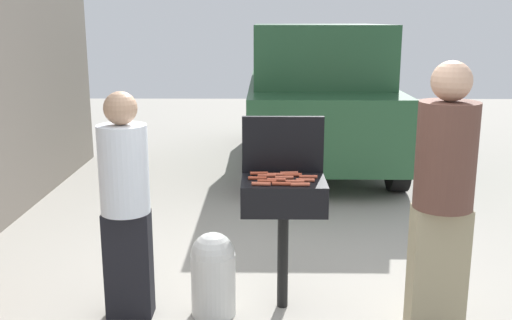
{
  "coord_description": "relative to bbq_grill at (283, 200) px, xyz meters",
  "views": [
    {
      "loc": [
        -0.14,
        -3.93,
        2.08
      ],
      "look_at": [
        -0.19,
        0.6,
        1.0
      ],
      "focal_mm": 41.45,
      "sensor_mm": 36.0,
      "label": 1
    }
  ],
  "objects": [
    {
      "name": "hot_dog_11",
      "position": [
        -0.12,
        0.07,
        0.16
      ],
      "size": [
        0.13,
        0.03,
        0.03
      ],
      "primitive_type": "cylinder",
      "rotation": [
        0.0,
        1.57,
        0.07
      ],
      "color": "#B74C33",
      "rests_on": "bbq_grill"
    },
    {
      "name": "propane_tank",
      "position": [
        -0.5,
        -0.12,
        -0.51
      ],
      "size": [
        0.32,
        0.32,
        0.62
      ],
      "color": "silver",
      "rests_on": "ground"
    },
    {
      "name": "hot_dog_12",
      "position": [
        0.15,
        -0.05,
        0.16
      ],
      "size": [
        0.13,
        0.03,
        0.03
      ],
      "primitive_type": "cylinder",
      "rotation": [
        0.0,
        1.57,
        -0.03
      ],
      "color": "#C6593D",
      "rests_on": "bbq_grill"
    },
    {
      "name": "parked_minivan",
      "position": [
        0.63,
        4.55,
        0.2
      ],
      "size": [
        2.04,
        4.41,
        2.02
      ],
      "rotation": [
        0.0,
        0.0,
        3.14
      ],
      "color": "#234C2D",
      "rests_on": "ground"
    },
    {
      "name": "hot_dog_9",
      "position": [
        -0.02,
        -0.15,
        0.16
      ],
      "size": [
        0.13,
        0.04,
        0.03
      ],
      "primitive_type": "cylinder",
      "rotation": [
        0.0,
        1.57,
        -0.07
      ],
      "color": "#AD4228",
      "rests_on": "bbq_grill"
    },
    {
      "name": "person_right",
      "position": [
        1.03,
        -0.33,
        0.17
      ],
      "size": [
        0.39,
        0.39,
        1.84
      ],
      "rotation": [
        0.0,
        0.0,
        3.19
      ],
      "color": "gray",
      "rests_on": "ground"
    },
    {
      "name": "hot_dog_4",
      "position": [
        -0.19,
        -0.0,
        0.16
      ],
      "size": [
        0.13,
        0.03,
        0.03
      ],
      "primitive_type": "cylinder",
      "rotation": [
        0.0,
        1.57,
        -0.05
      ],
      "color": "#AD4228",
      "rests_on": "bbq_grill"
    },
    {
      "name": "hot_dog_8",
      "position": [
        -0.17,
        0.13,
        0.16
      ],
      "size": [
        0.13,
        0.03,
        0.03
      ],
      "primitive_type": "cylinder",
      "rotation": [
        0.0,
        1.57,
        0.03
      ],
      "color": "#AD4228",
      "rests_on": "bbq_grill"
    },
    {
      "name": "hot_dog_6",
      "position": [
        0.18,
        0.04,
        0.16
      ],
      "size": [
        0.13,
        0.03,
        0.03
      ],
      "primitive_type": "cylinder",
      "rotation": [
        0.0,
        1.57,
        0.0
      ],
      "color": "#B74C33",
      "rests_on": "bbq_grill"
    },
    {
      "name": "hot_dog_5",
      "position": [
        -0.05,
        -0.04,
        0.16
      ],
      "size": [
        0.13,
        0.03,
        0.03
      ],
      "primitive_type": "cylinder",
      "rotation": [
        0.0,
        1.57,
        -0.02
      ],
      "color": "#B74C33",
      "rests_on": "bbq_grill"
    },
    {
      "name": "ground_plane",
      "position": [
        -0.01,
        -0.1,
        -0.83
      ],
      "size": [
        24.0,
        24.0,
        0.0
      ],
      "primitive_type": "plane",
      "color": "#9E998E"
    },
    {
      "name": "hot_dog_3",
      "position": [
        -0.05,
        0.1,
        0.16
      ],
      "size": [
        0.13,
        0.03,
        0.03
      ],
      "primitive_type": "cylinder",
      "rotation": [
        0.0,
        1.57,
        0.0
      ],
      "color": "#C6593D",
      "rests_on": "bbq_grill"
    },
    {
      "name": "hot_dog_1",
      "position": [
        0.0,
        0.02,
        0.16
      ],
      "size": [
        0.13,
        0.03,
        0.03
      ],
      "primitive_type": "cylinder",
      "rotation": [
        0.0,
        1.57,
        0.06
      ],
      "color": "#C6593D",
      "rests_on": "bbq_grill"
    },
    {
      "name": "person_left",
      "position": [
        -1.1,
        -0.14,
        0.05
      ],
      "size": [
        0.34,
        0.34,
        1.62
      ],
      "rotation": [
        0.0,
        0.0,
        0.06
      ],
      "color": "black",
      "rests_on": "ground"
    },
    {
      "name": "hot_dog_7",
      "position": [
        0.11,
        -0.16,
        0.16
      ],
      "size": [
        0.13,
        0.03,
        0.03
      ],
      "primitive_type": "cylinder",
      "rotation": [
        0.0,
        1.57,
        0.04
      ],
      "color": "#C6593D",
      "rests_on": "bbq_grill"
    },
    {
      "name": "grill_lid_open",
      "position": [
        0.0,
        0.22,
        0.36
      ],
      "size": [
        0.6,
        0.05,
        0.42
      ],
      "primitive_type": "cube",
      "color": "black",
      "rests_on": "bbq_grill"
    },
    {
      "name": "hot_dog_2",
      "position": [
        0.07,
        -0.09,
        0.16
      ],
      "size": [
        0.13,
        0.03,
        0.03
      ],
      "primitive_type": "cylinder",
      "rotation": [
        0.0,
        1.57,
        -0.03
      ],
      "color": "#C6593D",
      "rests_on": "bbq_grill"
    },
    {
      "name": "bbq_grill",
      "position": [
        0.0,
        0.0,
        0.0
      ],
      "size": [
        0.6,
        0.44,
        0.97
      ],
      "color": "black",
      "rests_on": "ground"
    },
    {
      "name": "hot_dog_14",
      "position": [
        -0.16,
        -0.15,
        0.16
      ],
      "size": [
        0.13,
        0.04,
        0.03
      ],
      "primitive_type": "cylinder",
      "rotation": [
        0.0,
        1.57,
        -0.11
      ],
      "color": "#C6593D",
      "rests_on": "bbq_grill"
    },
    {
      "name": "hot_dog_0",
      "position": [
        -0.12,
        -0.08,
        0.16
      ],
      "size": [
        0.13,
        0.03,
        0.03
      ],
      "primitive_type": "cylinder",
      "rotation": [
        0.0,
        1.57,
        -0.02
      ],
      "color": "#AD4228",
      "rests_on": "bbq_grill"
    },
    {
      "name": "hot_dog_13",
      "position": [
        0.05,
        0.14,
        0.16
      ],
      "size": [
        0.13,
        0.04,
        0.03
      ],
      "primitive_type": "cylinder",
      "rotation": [
        0.0,
        1.57,
        0.11
      ],
      "color": "#C6593D",
      "rests_on": "bbq_grill"
    },
    {
      "name": "hot_dog_10",
      "position": [
        0.07,
        0.09,
        0.16
      ],
      "size": [
        0.13,
        0.04,
        0.03
      ],
      "primitive_type": "cylinder",
      "rotation": [
        0.0,
        1.57,
        0.12
      ],
      "color": "#AD4228",
      "rests_on": "bbq_grill"
    }
  ]
}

